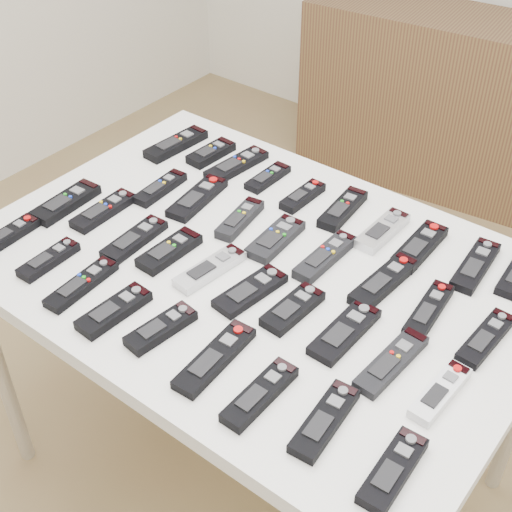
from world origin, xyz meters
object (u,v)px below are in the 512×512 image
Objects in this scene: remote_0 at (176,144)px; remote_6 at (382,231)px; remote_18 at (66,202)px; remote_26 at (391,362)px; remote_29 at (49,260)px; remote_3 at (268,177)px; remote_20 at (135,239)px; remote_15 at (384,282)px; remote_31 at (114,310)px; remote_2 at (237,165)px; remote_28 at (9,235)px; remote_22 at (210,269)px; remote_14 at (325,257)px; remote_21 at (169,251)px; table at (256,282)px; remote_13 at (275,239)px; remote_4 at (303,196)px; remote_27 at (440,392)px; remote_12 at (240,219)px; remote_24 at (293,309)px; remote_35 at (325,420)px; remote_36 at (393,470)px; remote_11 at (197,198)px; sideboard at (479,112)px; remote_33 at (215,358)px; remote_23 at (250,291)px; remote_17 at (486,338)px; remote_8 at (475,266)px; remote_30 at (82,284)px; remote_32 at (161,328)px; remote_10 at (160,188)px; remote_5 at (343,209)px; remote_16 at (428,310)px; remote_1 at (211,153)px; remote_25 at (345,332)px; remote_7 at (420,246)px; remote_19 at (104,211)px.

remote_0 is 0.66m from remote_6.
remote_18 is at bearing -149.32° from remote_6.
remote_29 reaches higher than remote_26.
remote_20 is at bearing -100.69° from remote_3.
remote_15 is 0.57m from remote_31.
remote_2 is 0.61m from remote_28.
remote_14 is at bearing 53.28° from remote_22.
remote_29 is (-0.63, -0.39, -0.00)m from remote_15.
remote_21 is at bearing -44.84° from remote_0.
remote_26 reaches higher than table.
remote_0 reaches higher than remote_13.
remote_4 is 0.58m from remote_31.
remote_26 is (0.88, -0.35, -0.00)m from remote_0.
remote_31 reaches higher than remote_27.
remote_12 is 0.93× the size of remote_20.
remote_24 and remote_35 have the same top height.
remote_6 is 0.58m from remote_35.
remote_18 is at bearing 167.50° from remote_36.
remote_11 is at bearing 173.17° from remote_13.
sideboard is 7.57× the size of remote_33.
remote_36 is at bearing -30.14° from remote_2.
remote_23 is at bearing -56.55° from remote_3.
remote_12 reaches higher than remote_27.
remote_17 is at bearing 17.04° from remote_28.
remote_8 is 1.04× the size of remote_30.
remote_33 is at bearing -1.36° from remote_30.
remote_8 is 1.07m from remote_28.
remote_20 is (-0.10, -1.86, 0.41)m from sideboard.
remote_21 is (-0.57, -0.38, 0.00)m from remote_8.
remote_32 is (0.23, 0.01, 0.00)m from remote_30.
remote_6 is 1.04× the size of remote_10.
remote_5 is at bearing 6.19° from remote_0.
remote_1 is at bearing 160.07° from remote_16.
remote_24 and remote_36 have the same top height.
remote_11 is 0.57m from remote_25.
remote_30 is at bearing -73.22° from remote_1.
remote_7 is at bearing 14.92° from remote_12.
remote_23 is at bearing -94.19° from remote_5.
remote_0 is at bearing 134.83° from remote_33.
remote_0 reaches higher than remote_19.
remote_10 is at bearing 149.34° from remote_35.
remote_36 reaches higher than remote_11.
remote_18 is at bearing 142.14° from remote_30.
table is at bearing -172.43° from remote_16.
remote_10 is 0.94× the size of remote_23.
remote_31 is (0.24, -0.03, 0.00)m from remote_29.
remote_36 is (0.12, -0.58, 0.00)m from remote_8.
remote_32 is (0.25, -0.39, 0.00)m from remote_11.
remote_25 is at bearing 33.53° from remote_31.
remote_5 is 0.39m from remote_16.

